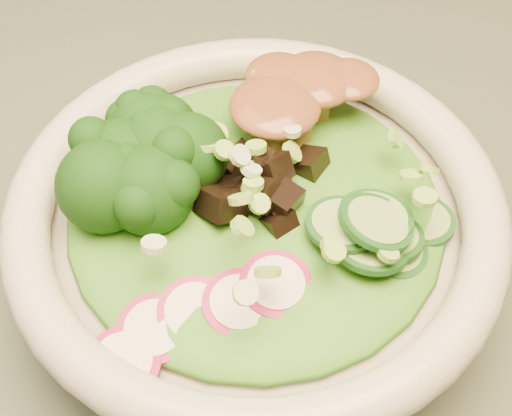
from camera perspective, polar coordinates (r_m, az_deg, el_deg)
dining_table at (r=0.56m, az=5.50°, el=-10.02°), size 1.20×0.80×0.75m
salad_bowl at (r=0.42m, az=0.00°, el=-1.74°), size 0.28×0.28×0.08m
lettuce_bed at (r=0.40m, az=0.00°, el=0.09°), size 0.21×0.21×0.03m
broccoli_florets at (r=0.40m, az=-8.90°, el=3.72°), size 0.10×0.10×0.05m
radish_slices at (r=0.36m, az=-3.22°, el=-7.80°), size 0.12×0.08×0.02m
cucumber_slices at (r=0.38m, az=9.65°, el=-1.50°), size 0.09×0.09×0.04m
mushroom_heap at (r=0.40m, az=0.61°, el=2.79°), size 0.09×0.09×0.04m
tofu_cubes at (r=0.43m, az=3.12°, el=7.56°), size 0.11×0.09×0.04m
peanut_sauce at (r=0.42m, az=3.20°, el=8.88°), size 0.07×0.06×0.02m
scallion_garnish at (r=0.38m, az=0.00°, el=2.47°), size 0.20×0.20×0.03m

